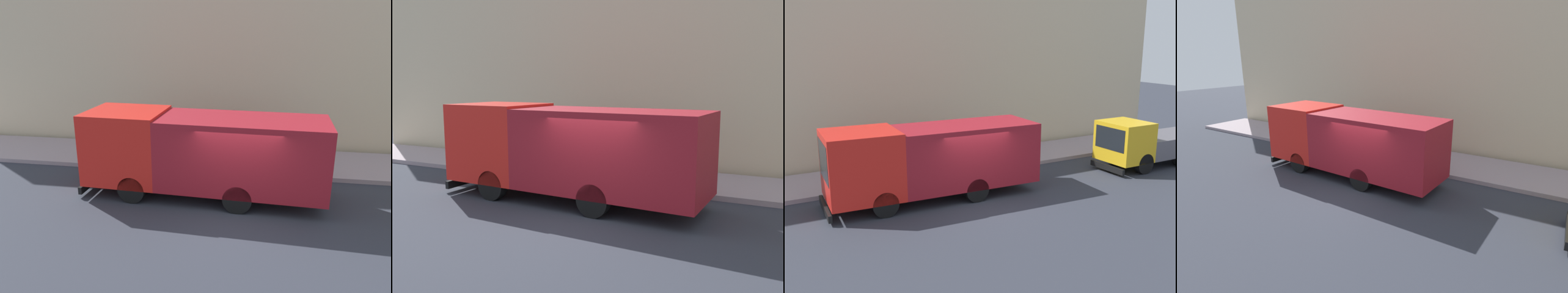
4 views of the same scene
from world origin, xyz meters
TOP-DOWN VIEW (x-y plane):
  - ground at (0.00, 0.00)m, footprint 80.00×80.00m
  - sidewalk at (4.61, 0.00)m, footprint 3.21×30.00m
  - building_facade at (6.71, 0.00)m, footprint 0.50×30.00m
  - large_utility_truck at (1.19, 1.20)m, footprint 2.69×7.87m
  - small_flatbed_truck at (0.52, -9.11)m, footprint 2.05×5.69m
  - pedestrian_walking at (5.29, 1.55)m, footprint 0.47×0.47m
  - street_sign_post at (3.32, 0.35)m, footprint 0.44×0.08m

SIDE VIEW (x-z plane):
  - ground at x=0.00m, z-range 0.00..0.00m
  - sidewalk at x=4.61m, z-range 0.00..0.16m
  - small_flatbed_truck at x=0.52m, z-range -0.04..2.15m
  - pedestrian_walking at x=5.29m, z-range 0.22..2.02m
  - street_sign_post at x=3.32m, z-range 0.38..2.68m
  - large_utility_truck at x=1.19m, z-range 0.17..2.91m
  - building_facade at x=6.71m, z-range 0.00..9.66m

